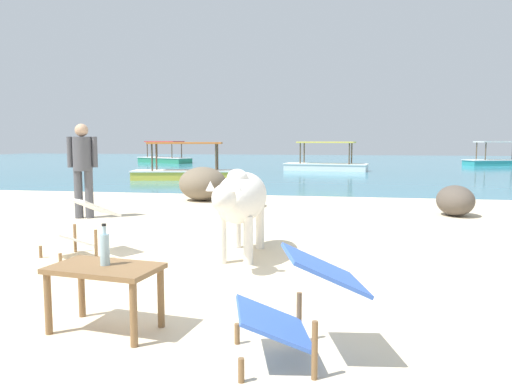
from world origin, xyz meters
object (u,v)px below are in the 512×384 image
Objects in this scene: person_standing at (83,163)px; boat_teal at (499,160)px; boat_white at (326,164)px; deck_chair_far at (298,299)px; boat_green at (164,158)px; bottle at (105,248)px; deck_chair_near at (80,224)px; low_bench_table at (105,277)px; boat_yellow at (186,171)px; cow at (241,198)px.

boat_teal is (12.59, 20.24, -0.70)m from person_standing.
boat_teal is at bearing 42.20° from boat_white.
boat_white is (-0.48, 19.15, -0.13)m from deck_chair_far.
person_standing is at bearing -45.67° from boat_green.
person_standing is (-2.75, 4.61, 0.36)m from bottle.
bottle reaches higher than deck_chair_near.
deck_chair_near is at bearing -89.00° from boat_white.
boat_white is 0.99× the size of boat_teal.
person_standing is at bearing -142.00° from boat_teal.
low_bench_table is at bearing -84.17° from boat_white.
deck_chair_near is 0.25× the size of boat_green.
boat_yellow reaches higher than bottle.
deck_chair_far is at bearing -40.29° from boat_green.
cow is 2.74m from deck_chair_far.
bottle is at bearing -131.73° from boat_teal.
low_bench_table is 0.93× the size of deck_chair_far.
boat_green is 0.99× the size of boat_yellow.
low_bench_table is 26.74m from boat_teal.
low_bench_table is (-0.49, -2.35, -0.29)m from cow.
boat_yellow is at bearing -133.49° from deck_chair_near.
boat_white is at bearing -4.00° from boat_green.
boat_yellow is at bearing 173.27° from person_standing.
cow is at bearing -85.63° from deck_chair_far.
boat_yellow is at bearing -159.07° from cow.
low_bench_table is 0.20m from bottle.
cow reaches higher than bottle.
boat_white is at bearing 40.46° from boat_yellow.
boat_green is at bearing 117.73° from low_bench_table.
boat_white is at bearing -153.10° from deck_chair_near.
cow reaches higher than deck_chair_near.
low_bench_table is at bearing 67.90° from deck_chair_near.
cow is 0.47× the size of boat_yellow.
boat_yellow is (-3.72, 13.17, -0.34)m from bottle.
cow is 24.39m from boat_teal.
boat_yellow is (-5.10, 13.42, -0.13)m from deck_chair_far.
boat_white reaches higher than deck_chair_far.
boat_green and boat_yellow have the same top height.
bottle is (-0.50, -2.33, -0.09)m from cow.
boat_teal is (9.84, 24.87, -0.14)m from low_bench_table.
deck_chair_far is 0.23× the size of boat_yellow.
bottle is at bearing -12.34° from cow.
boat_yellow is at bearing -38.73° from boat_green.
deck_chair_far is at bearing 84.83° from deck_chair_near.
boat_teal is at bearing 68.40° from bottle.
bottle reaches higher than low_bench_table.
boat_white is at bearing -103.26° from deck_chair_far.
deck_chair_far is 0.54× the size of person_standing.
deck_chair_near is at bearing 123.63° from bottle.
bottle is 0.08× the size of boat_green.
cow is 0.48× the size of boat_green.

